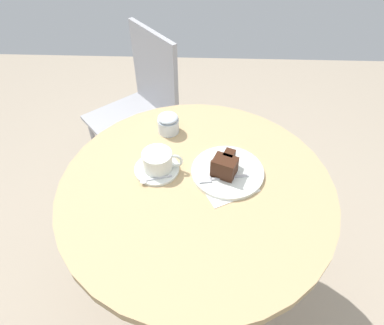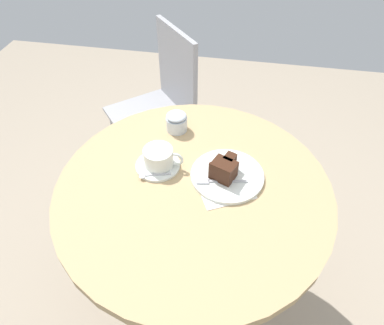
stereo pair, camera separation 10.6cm
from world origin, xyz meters
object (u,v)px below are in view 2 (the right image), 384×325
at_px(cake_plate, 227,175).
at_px(coffee_cup, 159,157).
at_px(teaspoon, 151,175).
at_px(fork, 216,181).
at_px(saucer, 158,165).
at_px(cake_slice, 224,169).
at_px(sugar_pot, 177,122).
at_px(cafe_chair, 163,99).
at_px(napkin, 222,183).

bearing_deg(cake_plate, coffee_cup, 178.06).
xyz_separation_m(teaspoon, fork, (0.20, 0.01, 0.00)).
bearing_deg(saucer, cake_slice, -3.89).
xyz_separation_m(cake_plate, cake_slice, (-0.01, -0.01, 0.04)).
bearing_deg(coffee_cup, sugar_pot, 85.46).
height_order(saucer, fork, fork).
height_order(saucer, sugar_pot, sugar_pot).
bearing_deg(cake_plate, teaspoon, -168.97).
height_order(fork, sugar_pot, sugar_pot).
bearing_deg(saucer, cafe_chair, 103.60).
xyz_separation_m(cake_slice, napkin, (-0.00, -0.02, -0.04)).
distance_m(fork, sugar_pot, 0.29).
relative_size(cake_slice, fork, 0.64).
xyz_separation_m(coffee_cup, cafe_chair, (-0.18, 0.70, -0.28)).
relative_size(cake_slice, cafe_chair, 0.12).
xyz_separation_m(coffee_cup, teaspoon, (-0.01, -0.05, -0.03)).
bearing_deg(coffee_cup, napkin, -10.13).
bearing_deg(saucer, fork, -12.82).
distance_m(cake_slice, napkin, 0.04).
relative_size(coffee_cup, cake_plate, 0.56).
bearing_deg(napkin, cake_plate, 68.66).
relative_size(cake_plate, napkin, 1.02).
bearing_deg(cafe_chair, teaspoon, -28.87).
distance_m(coffee_cup, cake_plate, 0.22).
height_order(teaspoon, fork, fork).
distance_m(cake_plate, cake_slice, 0.04).
bearing_deg(fork, saucer, -22.74).
relative_size(saucer, napkin, 0.64).
relative_size(teaspoon, cake_plate, 0.42).
height_order(coffee_cup, cafe_chair, cafe_chair).
xyz_separation_m(saucer, cake_plate, (0.22, -0.01, 0.00)).
xyz_separation_m(saucer, cafe_chair, (-0.17, 0.71, -0.24)).
distance_m(coffee_cup, napkin, 0.21).
bearing_deg(cake_plate, cake_slice, -137.87).
bearing_deg(sugar_pot, cake_plate, -44.35).
bearing_deg(cake_slice, coffee_cup, 175.41).
distance_m(cake_slice, fork, 0.05).
height_order(coffee_cup, teaspoon, coffee_cup).
height_order(saucer, cake_slice, cake_slice).
xyz_separation_m(saucer, teaspoon, (-0.01, -0.05, 0.01)).
height_order(cake_slice, napkin, cake_slice).
bearing_deg(cafe_chair, coffee_cup, -26.87).
relative_size(cake_plate, sugar_pot, 3.04).
height_order(cake_plate, sugar_pot, sugar_pot).
xyz_separation_m(fork, sugar_pot, (-0.17, 0.24, 0.02)).
height_order(napkin, cafe_chair, cafe_chair).
height_order(saucer, napkin, saucer).
xyz_separation_m(saucer, cake_slice, (0.21, -0.01, 0.04)).
relative_size(napkin, sugar_pot, 2.97).
bearing_deg(cake_plate, sugar_pot, 135.65).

